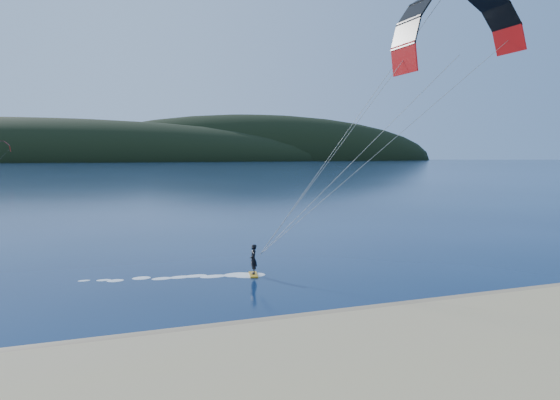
% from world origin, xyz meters
% --- Properties ---
extents(ground, '(1800.00, 1800.00, 0.00)m').
position_xyz_m(ground, '(0.00, 0.00, 0.00)').
color(ground, '#071837').
rests_on(ground, ground).
extents(wet_sand, '(220.00, 2.50, 0.10)m').
position_xyz_m(wet_sand, '(0.00, 4.50, 0.05)').
color(wet_sand, '#8E7052').
rests_on(wet_sand, ground).
extents(headland, '(1200.00, 310.00, 140.00)m').
position_xyz_m(headland, '(0.63, 745.28, 0.00)').
color(headland, black).
rests_on(headland, ground).
extents(kitesurfer_near, '(24.10, 10.00, 16.45)m').
position_xyz_m(kitesurfer_near, '(10.51, 7.62, 12.32)').
color(kitesurfer_near, gold).
rests_on(kitesurfer_near, ground).
extents(kitesurfer_far, '(9.33, 5.97, 11.34)m').
position_xyz_m(kitesurfer_far, '(-34.70, 203.76, 9.43)').
color(kitesurfer_far, gold).
rests_on(kitesurfer_far, ground).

